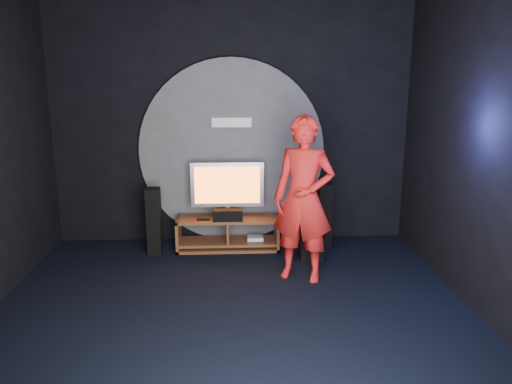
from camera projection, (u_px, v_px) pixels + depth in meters
floor at (234, 319)px, 4.98m from camera, size 5.00×5.00×0.00m
back_wall at (232, 120)px, 7.00m from camera, size 5.00×0.04×3.50m
front_wall at (233, 229)px, 2.14m from camera, size 5.00×0.04×3.50m
right_wall at (498, 143)px, 4.69m from camera, size 0.04×5.00×3.50m
wall_disc_panel at (232, 152)px, 7.05m from camera, size 2.60×0.11×2.60m
media_console at (228, 235)px, 6.92m from camera, size 1.40×0.45×0.45m
tv at (227, 187)px, 6.83m from camera, size 1.00×0.22×0.76m
center_speaker at (228, 215)px, 6.71m from camera, size 0.40×0.15×0.15m
remote at (204, 220)px, 6.73m from camera, size 0.18×0.05×0.02m
tower_speaker_left at (154, 221)px, 6.68m from camera, size 0.18×0.20×0.91m
tower_speaker_right at (325, 215)px, 6.95m from camera, size 0.18×0.20×0.91m
subwoofer at (311, 247)px, 6.55m from camera, size 0.29×0.29×0.32m
player at (303, 199)px, 5.76m from camera, size 0.83×0.70×1.94m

